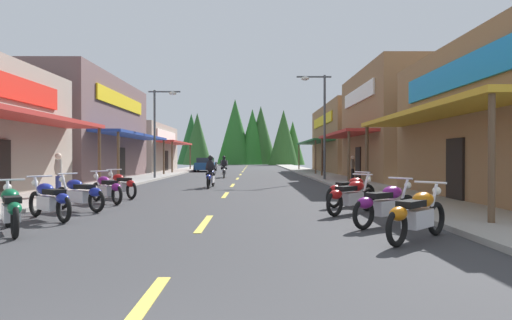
{
  "coord_description": "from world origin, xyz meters",
  "views": [
    {
      "loc": [
        1.11,
        -1.88,
        1.5
      ],
      "look_at": [
        1.29,
        31.36,
        1.23
      ],
      "focal_mm": 28.92,
      "sensor_mm": 36.0,
      "label": 1
    }
  ],
  "objects_px": {
    "motorcycle_parked_right_3": "(351,190)",
    "rider_cruising_lead": "(211,174)",
    "motorcycle_parked_left_1": "(49,199)",
    "motorcycle_parked_left_2": "(80,193)",
    "rider_cruising_trailing": "(224,169)",
    "parked_car_curbside": "(206,165)",
    "motorcycle_parked_right_0": "(417,214)",
    "motorcycle_parked_left_3": "(107,188)",
    "motorcycle_parked_right_1": "(385,204)",
    "streetlamp_right": "(320,113)",
    "motorcycle_parked_right_2": "(351,195)",
    "motorcycle_parked_left_4": "(121,184)",
    "pedestrian_browsing": "(58,173)",
    "streetlamp_left": "(160,121)",
    "pedestrian_by_shop": "(353,167)",
    "motorcycle_parked_left_0": "(11,208)"
  },
  "relations": [
    {
      "from": "motorcycle_parked_left_1",
      "to": "motorcycle_parked_left_4",
      "type": "relative_size",
      "value": 1.06
    },
    {
      "from": "motorcycle_parked_right_2",
      "to": "motorcycle_parked_left_0",
      "type": "height_order",
      "value": "same"
    },
    {
      "from": "motorcycle_parked_left_3",
      "to": "parked_car_curbside",
      "type": "bearing_deg",
      "value": -43.89
    },
    {
      "from": "streetlamp_right",
      "to": "pedestrian_browsing",
      "type": "bearing_deg",
      "value": -136.17
    },
    {
      "from": "motorcycle_parked_left_0",
      "to": "pedestrian_by_shop",
      "type": "height_order",
      "value": "pedestrian_by_shop"
    },
    {
      "from": "motorcycle_parked_left_1",
      "to": "motorcycle_parked_left_2",
      "type": "relative_size",
      "value": 0.91
    },
    {
      "from": "motorcycle_parked_left_0",
      "to": "pedestrian_browsing",
      "type": "relative_size",
      "value": 1.11
    },
    {
      "from": "motorcycle_parked_left_1",
      "to": "parked_car_curbside",
      "type": "distance_m",
      "value": 32.15
    },
    {
      "from": "streetlamp_right",
      "to": "motorcycle_parked_right_3",
      "type": "xyz_separation_m",
      "value": [
        -1.05,
        -12.54,
        -3.68
      ]
    },
    {
      "from": "motorcycle_parked_left_3",
      "to": "pedestrian_browsing",
      "type": "relative_size",
      "value": 0.98
    },
    {
      "from": "motorcycle_parked_right_2",
      "to": "motorcycle_parked_right_0",
      "type": "bearing_deg",
      "value": -126.98
    },
    {
      "from": "motorcycle_parked_right_0",
      "to": "motorcycle_parked_right_3",
      "type": "distance_m",
      "value": 5.13
    },
    {
      "from": "motorcycle_parked_left_4",
      "to": "parked_car_curbside",
      "type": "distance_m",
      "value": 26.95
    },
    {
      "from": "streetlamp_left",
      "to": "motorcycle_parked_right_0",
      "type": "distance_m",
      "value": 22.02
    },
    {
      "from": "motorcycle_parked_right_3",
      "to": "rider_cruising_lead",
      "type": "xyz_separation_m",
      "value": [
        -5.02,
        7.47,
        0.17
      ]
    },
    {
      "from": "motorcycle_parked_right_3",
      "to": "motorcycle_parked_left_2",
      "type": "relative_size",
      "value": 0.97
    },
    {
      "from": "streetlamp_right",
      "to": "parked_car_curbside",
      "type": "distance_m",
      "value": 19.48
    },
    {
      "from": "motorcycle_parked_right_1",
      "to": "streetlamp_right",
      "type": "bearing_deg",
      "value": 50.21
    },
    {
      "from": "motorcycle_parked_left_1",
      "to": "motorcycle_parked_left_4",
      "type": "distance_m",
      "value": 5.2
    },
    {
      "from": "motorcycle_parked_left_1",
      "to": "parked_car_curbside",
      "type": "bearing_deg",
      "value": -49.86
    },
    {
      "from": "motorcycle_parked_left_1",
      "to": "motorcycle_parked_left_2",
      "type": "distance_m",
      "value": 1.63
    },
    {
      "from": "motorcycle_parked_left_1",
      "to": "motorcycle_parked_left_4",
      "type": "xyz_separation_m",
      "value": [
        0.03,
        5.2,
        0.0
      ]
    },
    {
      "from": "streetlamp_left",
      "to": "motorcycle_parked_left_3",
      "type": "height_order",
      "value": "streetlamp_left"
    },
    {
      "from": "streetlamp_right",
      "to": "motorcycle_parked_left_4",
      "type": "xyz_separation_m",
      "value": [
        -8.81,
        -9.97,
        -3.68
      ]
    },
    {
      "from": "motorcycle_parked_right_1",
      "to": "motorcycle_parked_right_3",
      "type": "xyz_separation_m",
      "value": [
        0.1,
        3.58,
        0.0
      ]
    },
    {
      "from": "streetlamp_left",
      "to": "motorcycle_parked_left_3",
      "type": "xyz_separation_m",
      "value": [
        1.43,
        -13.77,
        -3.36
      ]
    },
    {
      "from": "motorcycle_parked_right_1",
      "to": "pedestrian_by_shop",
      "type": "distance_m",
      "value": 15.61
    },
    {
      "from": "motorcycle_parked_left_3",
      "to": "pedestrian_browsing",
      "type": "distance_m",
      "value": 2.5
    },
    {
      "from": "motorcycle_parked_left_2",
      "to": "parked_car_curbside",
      "type": "relative_size",
      "value": 0.43
    },
    {
      "from": "motorcycle_parked_right_0",
      "to": "motorcycle_parked_left_2",
      "type": "relative_size",
      "value": 0.88
    },
    {
      "from": "motorcycle_parked_left_0",
      "to": "motorcycle_parked_left_1",
      "type": "relative_size",
      "value": 1.06
    },
    {
      "from": "streetlamp_left",
      "to": "motorcycle_parked_left_1",
      "type": "xyz_separation_m",
      "value": [
        1.33,
        -17.28,
        -3.36
      ]
    },
    {
      "from": "motorcycle_parked_right_1",
      "to": "rider_cruising_lead",
      "type": "height_order",
      "value": "rider_cruising_lead"
    },
    {
      "from": "rider_cruising_lead",
      "to": "parked_car_curbside",
      "type": "bearing_deg",
      "value": 9.99
    },
    {
      "from": "motorcycle_parked_right_0",
      "to": "rider_cruising_trailing",
      "type": "bearing_deg",
      "value": 60.06
    },
    {
      "from": "motorcycle_parked_left_4",
      "to": "rider_cruising_trailing",
      "type": "height_order",
      "value": "rider_cruising_trailing"
    },
    {
      "from": "motorcycle_parked_left_4",
      "to": "pedestrian_by_shop",
      "type": "relative_size",
      "value": 1.02
    },
    {
      "from": "motorcycle_parked_right_0",
      "to": "rider_cruising_lead",
      "type": "relative_size",
      "value": 0.77
    },
    {
      "from": "motorcycle_parked_right_2",
      "to": "motorcycle_parked_left_1",
      "type": "distance_m",
      "value": 7.47
    },
    {
      "from": "streetlamp_right",
      "to": "motorcycle_parked_left_4",
      "type": "distance_m",
      "value": 13.81
    },
    {
      "from": "motorcycle_parked_left_2",
      "to": "pedestrian_browsing",
      "type": "bearing_deg",
      "value": -24.52
    },
    {
      "from": "rider_cruising_lead",
      "to": "parked_car_curbside",
      "type": "distance_m",
      "value": 22.23
    },
    {
      "from": "motorcycle_parked_left_0",
      "to": "rider_cruising_lead",
      "type": "bearing_deg",
      "value": -47.93
    },
    {
      "from": "motorcycle_parked_left_1",
      "to": "rider_cruising_trailing",
      "type": "height_order",
      "value": "rider_cruising_trailing"
    },
    {
      "from": "motorcycle_parked_right_2",
      "to": "motorcycle_parked_left_0",
      "type": "bearing_deg",
      "value": 157.26
    },
    {
      "from": "motorcycle_parked_right_3",
      "to": "motorcycle_parked_left_0",
      "type": "relative_size",
      "value": 1.0
    },
    {
      "from": "motorcycle_parked_left_1",
      "to": "pedestrian_browsing",
      "type": "bearing_deg",
      "value": -26.75
    },
    {
      "from": "motorcycle_parked_left_1",
      "to": "rider_cruising_lead",
      "type": "relative_size",
      "value": 0.79
    },
    {
      "from": "streetlamp_right",
      "to": "motorcycle_parked_left_1",
      "type": "relative_size",
      "value": 3.78
    },
    {
      "from": "motorcycle_parked_right_0",
      "to": "motorcycle_parked_left_0",
      "type": "height_order",
      "value": "same"
    }
  ]
}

